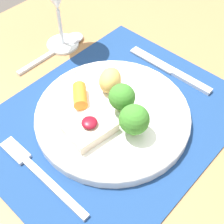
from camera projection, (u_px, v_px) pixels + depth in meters
dining_table at (113, 148)px, 0.66m from camera, size 1.29×0.91×0.74m
placemat at (113, 119)px, 0.58m from camera, size 0.46×0.37×0.00m
dinner_plate at (112, 113)px, 0.57m from camera, size 0.28×0.28×0.08m
fork at (36, 171)px, 0.51m from camera, size 0.02×0.20×0.01m
knife at (175, 72)px, 0.66m from camera, size 0.02×0.20×0.01m
spoon at (66, 44)px, 0.72m from camera, size 0.18×0.04×0.01m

